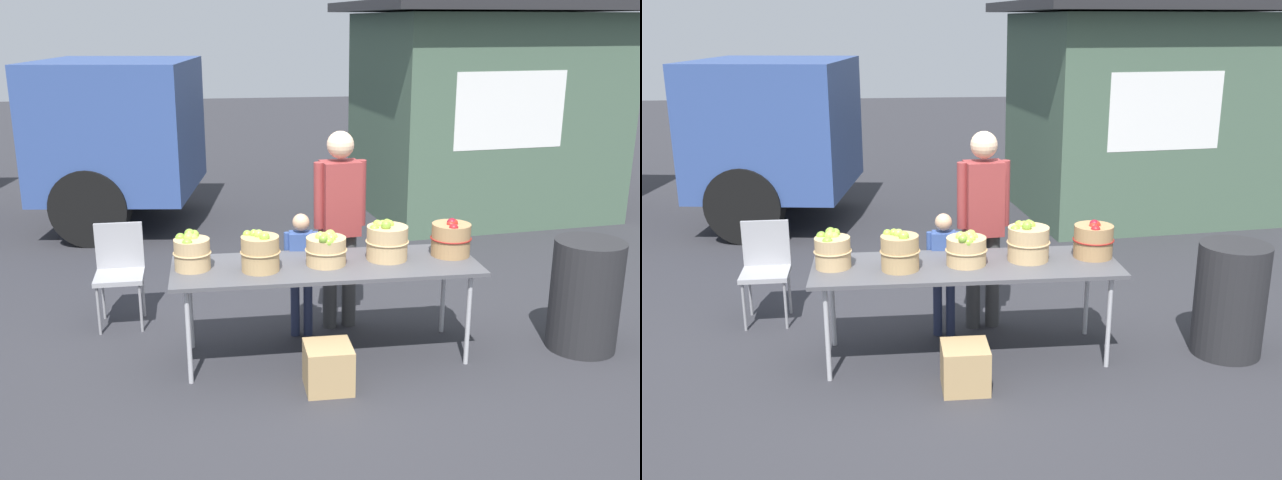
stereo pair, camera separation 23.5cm
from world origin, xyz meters
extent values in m
plane|color=#2D2D33|center=(0.00, 0.00, 0.00)|extent=(40.00, 40.00, 0.00)
cube|color=#4C4C51|center=(0.00, 0.00, 0.73)|extent=(2.30, 0.76, 0.03)
cylinder|color=#B2B2B7|center=(-1.03, -0.30, 0.36)|extent=(0.04, 0.04, 0.72)
cylinder|color=#B2B2B7|center=(1.03, -0.30, 0.36)|extent=(0.04, 0.04, 0.72)
cylinder|color=#B2B2B7|center=(-1.03, 0.30, 0.36)|extent=(0.04, 0.04, 0.72)
cylinder|color=#B2B2B7|center=(1.03, 0.30, 0.36)|extent=(0.04, 0.04, 0.72)
cylinder|color=tan|center=(-0.99, 0.04, 0.86)|extent=(0.26, 0.26, 0.23)
torus|color=tan|center=(-0.99, 0.04, 0.88)|extent=(0.28, 0.28, 0.01)
sphere|color=#9EC647|center=(-1.00, 0.06, 0.98)|extent=(0.08, 0.08, 0.08)
sphere|color=#7AA833|center=(-1.02, -0.04, 0.97)|extent=(0.07, 0.07, 0.07)
sphere|color=#9EC647|center=(-0.98, 0.07, 0.98)|extent=(0.07, 0.07, 0.07)
sphere|color=#7AA833|center=(-1.01, -0.04, 0.97)|extent=(0.07, 0.07, 0.07)
sphere|color=#8CB738|center=(-0.97, 0.11, 0.99)|extent=(0.07, 0.07, 0.07)
sphere|color=#7AA833|center=(-1.00, 0.09, 1.00)|extent=(0.08, 0.08, 0.08)
sphere|color=#7AA833|center=(-1.07, 0.09, 0.97)|extent=(0.08, 0.08, 0.08)
cylinder|color=tan|center=(-0.49, -0.07, 0.88)|extent=(0.28, 0.28, 0.26)
torus|color=tan|center=(-0.49, -0.07, 0.89)|extent=(0.30, 0.30, 0.01)
sphere|color=#8CB738|center=(-0.54, -0.02, 1.02)|extent=(0.06, 0.06, 0.06)
sphere|color=#9EC647|center=(-0.50, -0.05, 1.02)|extent=(0.07, 0.07, 0.07)
sphere|color=#8CB738|center=(-0.58, 0.00, 1.01)|extent=(0.07, 0.07, 0.07)
sphere|color=#9EC647|center=(-0.51, -0.02, 1.01)|extent=(0.07, 0.07, 0.07)
sphere|color=#8CB738|center=(-0.47, -0.12, 1.02)|extent=(0.08, 0.08, 0.08)
cylinder|color=tan|center=(0.00, 0.00, 0.85)|extent=(0.30, 0.30, 0.21)
torus|color=tan|center=(0.00, 0.00, 0.86)|extent=(0.32, 0.32, 0.01)
sphere|color=#9EC647|center=(0.02, -0.02, 0.98)|extent=(0.08, 0.08, 0.08)
sphere|color=#9EC647|center=(0.03, -0.06, 0.97)|extent=(0.07, 0.07, 0.07)
sphere|color=#9EC647|center=(0.05, 0.01, 0.96)|extent=(0.07, 0.07, 0.07)
sphere|color=#7AA833|center=(-0.04, -0.12, 0.98)|extent=(0.07, 0.07, 0.07)
sphere|color=#9EC647|center=(-0.04, 0.00, 0.97)|extent=(0.08, 0.08, 0.08)
sphere|color=#8CB738|center=(0.00, -0.11, 0.95)|extent=(0.08, 0.08, 0.08)
sphere|color=#9EC647|center=(0.04, 0.05, 0.96)|extent=(0.08, 0.08, 0.08)
cylinder|color=tan|center=(0.48, 0.05, 0.88)|extent=(0.31, 0.31, 0.26)
torus|color=tan|center=(0.48, 0.05, 0.89)|extent=(0.33, 0.33, 0.01)
sphere|color=#9EC647|center=(0.43, 0.09, 1.01)|extent=(0.07, 0.07, 0.07)
sphere|color=#8CB738|center=(0.45, 0.10, 1.01)|extent=(0.07, 0.07, 0.07)
sphere|color=#8CB738|center=(0.43, 0.16, 1.00)|extent=(0.07, 0.07, 0.07)
sphere|color=#7AA833|center=(0.46, 0.01, 1.03)|extent=(0.08, 0.08, 0.08)
sphere|color=#7AA833|center=(0.37, 0.03, 1.00)|extent=(0.08, 0.08, 0.08)
sphere|color=#8CB738|center=(0.50, 0.09, 1.01)|extent=(0.07, 0.07, 0.07)
sphere|color=#7AA833|center=(0.50, 0.14, 1.01)|extent=(0.07, 0.07, 0.07)
cylinder|color=#A87F51|center=(0.99, 0.08, 0.88)|extent=(0.30, 0.30, 0.25)
torus|color=maroon|center=(0.99, 0.08, 0.89)|extent=(0.32, 0.32, 0.01)
sphere|color=maroon|center=(1.00, 0.08, 1.01)|extent=(0.08, 0.08, 0.08)
sphere|color=#B22319|center=(1.01, 0.08, 1.01)|extent=(0.07, 0.07, 0.07)
sphere|color=#B22319|center=(0.99, 0.06, 0.99)|extent=(0.07, 0.07, 0.07)
sphere|color=maroon|center=(0.98, -0.02, 0.99)|extent=(0.07, 0.07, 0.07)
sphere|color=maroon|center=(0.99, 0.07, 0.99)|extent=(0.07, 0.07, 0.07)
cylinder|color=#3F3F3F|center=(0.29, 0.57, 0.41)|extent=(0.12, 0.12, 0.81)
cylinder|color=#3F3F3F|center=(0.12, 0.55, 0.41)|extent=(0.12, 0.12, 0.81)
cube|color=maroon|center=(0.20, 0.56, 1.12)|extent=(0.33, 0.26, 0.61)
sphere|color=beige|center=(0.20, 0.56, 1.56)|extent=(0.22, 0.22, 0.22)
cylinder|color=maroon|center=(0.38, 0.58, 1.15)|extent=(0.08, 0.08, 0.54)
cylinder|color=maroon|center=(0.03, 0.53, 1.15)|extent=(0.08, 0.08, 0.54)
cylinder|color=#262D4C|center=(-0.08, 0.41, 0.25)|extent=(0.07, 0.07, 0.51)
cylinder|color=#262D4C|center=(-0.19, 0.42, 0.25)|extent=(0.07, 0.07, 0.51)
cube|color=#334C8C|center=(-0.14, 0.41, 0.70)|extent=(0.20, 0.15, 0.38)
sphere|color=tan|center=(-0.14, 0.41, 0.97)|extent=(0.14, 0.14, 0.14)
cylinder|color=#334C8C|center=(-0.03, 0.40, 0.72)|extent=(0.05, 0.05, 0.34)
cylinder|color=#334C8C|center=(-0.25, 0.42, 0.72)|extent=(0.05, 0.05, 0.34)
cube|color=#334C8C|center=(-1.93, 4.21, 1.25)|extent=(2.07, 2.33, 1.60)
cube|color=black|center=(-1.08, 4.10, 1.57)|extent=(0.28, 1.75, 0.80)
cylinder|color=black|center=(-1.96, 5.18, 0.45)|extent=(0.93, 0.40, 0.90)
cylinder|color=black|center=(-2.22, 3.29, 0.45)|extent=(0.93, 0.40, 0.90)
cube|color=#47604C|center=(2.79, 4.23, 1.30)|extent=(3.24, 2.70, 2.60)
cube|color=#262628|center=(2.79, 4.23, 2.68)|extent=(3.79, 3.25, 0.12)
cube|color=white|center=(2.66, 3.03, 1.50)|extent=(1.40, 0.19, 0.90)
cube|color=#99999E|center=(-1.62, 0.84, 0.44)|extent=(0.41, 0.41, 0.04)
cube|color=#99999E|center=(-1.63, 1.02, 0.66)|extent=(0.40, 0.04, 0.40)
cylinder|color=gray|center=(-1.79, 0.67, 0.21)|extent=(0.02, 0.02, 0.42)
cylinder|color=gray|center=(-1.45, 0.68, 0.21)|extent=(0.02, 0.02, 0.42)
cylinder|color=gray|center=(-1.80, 1.01, 0.21)|extent=(0.02, 0.02, 0.42)
cylinder|color=gray|center=(-1.46, 1.02, 0.21)|extent=(0.02, 0.02, 0.42)
cylinder|color=#262628|center=(2.03, -0.16, 0.44)|extent=(0.54, 0.54, 0.89)
cube|color=tan|center=(-0.07, -0.53, 0.16)|extent=(0.33, 0.33, 0.33)
camera|label=1|loc=(-0.82, -5.09, 2.50)|focal=40.75mm
camera|label=2|loc=(-0.58, -5.12, 2.50)|focal=40.75mm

